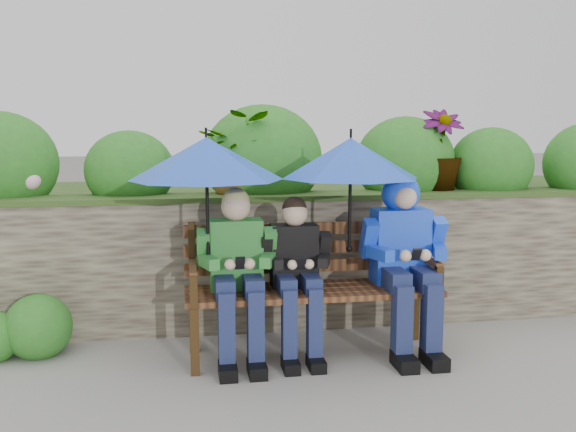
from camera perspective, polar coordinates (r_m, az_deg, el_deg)
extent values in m
plane|color=gray|center=(4.40, 0.22, -12.52)|extent=(60.00, 60.00, 0.00)
cube|color=#453B31|center=(4.98, -1.22, -4.10)|extent=(8.00, 0.40, 1.00)
cube|color=#25381C|center=(4.89, -1.24, 1.74)|extent=(8.00, 0.42, 0.04)
cube|color=#25381C|center=(6.15, -2.82, -1.96)|extent=(8.00, 2.00, 0.96)
ellipsoid|color=#2A5F21|center=(5.07, -13.90, 3.94)|extent=(0.68, 0.55, 0.61)
ellipsoid|color=#2A5F21|center=(5.12, -2.25, 5.11)|extent=(0.95, 0.76, 0.86)
ellipsoid|color=#2A5F21|center=(5.40, 10.38, 4.75)|extent=(0.83, 0.67, 0.75)
ellipsoid|color=#2A5F21|center=(5.60, 17.61, 4.26)|extent=(0.71, 0.57, 0.64)
sphere|color=#F0B3C9|center=(5.05, -21.87, 2.96)|extent=(0.14, 0.14, 0.14)
sphere|color=#F0B3C9|center=(5.03, 1.92, 3.51)|extent=(0.14, 0.14, 0.14)
sphere|color=#F0B3C9|center=(5.50, 17.02, 3.55)|extent=(0.14, 0.14, 0.14)
imported|color=#2A5F21|center=(4.94, -4.69, 5.67)|extent=(0.57, 0.49, 0.63)
imported|color=#2A5F21|center=(5.33, 13.34, 5.77)|extent=(0.36, 0.36, 0.65)
sphere|color=#2A5F21|center=(4.72, -21.32, -9.19)|extent=(0.45, 0.45, 0.45)
cube|color=#31210E|center=(4.10, -8.29, -11.01)|extent=(0.06, 0.06, 0.43)
cube|color=#31210E|center=(4.51, -8.40, -9.25)|extent=(0.06, 0.06, 0.43)
cube|color=#31210E|center=(4.42, 13.15, -9.74)|extent=(0.06, 0.06, 0.43)
cube|color=#31210E|center=(4.80, 11.18, -8.25)|extent=(0.06, 0.06, 0.43)
cube|color=#402315|center=(4.15, 2.78, -7.35)|extent=(1.71, 0.09, 0.04)
cube|color=#402315|center=(4.27, 2.43, -6.92)|extent=(1.71, 0.09, 0.04)
cube|color=#402315|center=(4.38, 2.10, -6.51)|extent=(1.71, 0.09, 0.04)
cube|color=#402315|center=(4.50, 1.78, -6.12)|extent=(1.71, 0.09, 0.04)
cube|color=#31210E|center=(4.41, -8.53, -3.59)|extent=(0.05, 0.05, 0.47)
cube|color=#402315|center=(4.19, -8.47, -4.60)|extent=(0.05, 0.44, 0.04)
cube|color=#31210E|center=(4.01, -8.38, -6.72)|extent=(0.05, 0.05, 0.21)
cube|color=#31210E|center=(4.71, 11.25, -2.92)|extent=(0.05, 0.05, 0.47)
cube|color=#402315|center=(4.50, 12.28, -3.82)|extent=(0.05, 0.44, 0.04)
cube|color=#31210E|center=(4.33, 13.28, -5.73)|extent=(0.05, 0.05, 0.21)
cube|color=#402315|center=(4.52, 1.66, -4.45)|extent=(1.71, 0.03, 0.09)
cube|color=#402315|center=(4.50, 1.67, -2.80)|extent=(1.71, 0.03, 0.09)
cube|color=#402315|center=(4.47, 1.68, -1.13)|extent=(1.71, 0.03, 0.09)
cube|color=#38823C|center=(4.29, -4.64, -3.39)|extent=(0.35, 0.20, 0.47)
sphere|color=#D5AF90|center=(4.22, -4.67, 0.83)|extent=(0.19, 0.19, 0.19)
sphere|color=tan|center=(4.23, -4.68, 1.30)|extent=(0.18, 0.18, 0.18)
cube|color=#0F1442|center=(4.16, -5.68, -6.19)|extent=(0.12, 0.33, 0.12)
cube|color=#0F1442|center=(4.08, -5.48, -10.33)|extent=(0.10, 0.11, 0.53)
cube|color=black|center=(4.10, -5.38, -13.54)|extent=(0.11, 0.22, 0.08)
cube|color=#0F1442|center=(4.18, -3.17, -6.11)|extent=(0.12, 0.33, 0.12)
cube|color=#0F1442|center=(4.10, -2.89, -10.23)|extent=(0.10, 0.11, 0.53)
cube|color=black|center=(4.12, -2.77, -13.43)|extent=(0.11, 0.22, 0.08)
cube|color=#38823C|center=(4.22, -7.55, -2.79)|extent=(0.08, 0.19, 0.26)
cube|color=#38823C|center=(4.10, -7.05, -4.10)|extent=(0.13, 0.22, 0.07)
sphere|color=#D5AF90|center=(4.02, -5.18, -4.32)|extent=(0.07, 0.07, 0.07)
cube|color=#38823C|center=(4.25, -1.65, -2.63)|extent=(0.08, 0.19, 0.26)
cube|color=#38823C|center=(4.13, -1.82, -3.95)|extent=(0.13, 0.22, 0.07)
sphere|color=#D5AF90|center=(4.03, -3.44, -4.27)|extent=(0.07, 0.07, 0.07)
cube|color=black|center=(4.01, -4.30, -4.19)|extent=(0.06, 0.07, 0.09)
cube|color=black|center=(4.34, 0.54, -3.53)|extent=(0.31, 0.18, 0.42)
sphere|color=#D5AF90|center=(4.28, 0.60, 0.23)|extent=(0.17, 0.17, 0.17)
sphere|color=black|center=(4.28, 0.57, 0.65)|extent=(0.17, 0.17, 0.17)
cube|color=#0F1442|center=(4.22, -0.22, -6.03)|extent=(0.11, 0.29, 0.11)
cube|color=#0F1442|center=(4.16, 0.11, -9.99)|extent=(0.09, 0.10, 0.52)
cube|color=black|center=(4.18, 0.23, -13.13)|extent=(0.10, 0.20, 0.07)
cube|color=#0F1442|center=(4.25, 1.99, -5.94)|extent=(0.11, 0.29, 0.11)
cube|color=#0F1442|center=(4.19, 2.37, -9.87)|extent=(0.09, 0.10, 0.52)
cube|color=black|center=(4.21, 2.51, -12.99)|extent=(0.10, 0.20, 0.07)
cube|color=black|center=(4.26, -1.97, -3.01)|extent=(0.07, 0.17, 0.23)
cube|color=black|center=(4.16, -1.37, -4.17)|extent=(0.12, 0.19, 0.06)
sphere|color=#D5AF90|center=(4.10, 0.38, -4.36)|extent=(0.06, 0.06, 0.06)
cube|color=black|center=(4.33, 3.23, -2.84)|extent=(0.07, 0.17, 0.23)
cube|color=black|center=(4.22, 3.21, -4.01)|extent=(0.12, 0.19, 0.06)
sphere|color=#D5AF90|center=(4.12, 1.90, -4.30)|extent=(0.06, 0.06, 0.06)
cube|color=black|center=(4.10, 1.17, -4.23)|extent=(0.06, 0.07, 0.09)
cube|color=#1925C5|center=(4.52, 9.92, -2.59)|extent=(0.38, 0.22, 0.51)
sphere|color=#D5AF90|center=(4.45, 10.12, 1.83)|extent=(0.21, 0.21, 0.21)
sphere|color=#1925C5|center=(4.48, 9.99, 2.00)|extent=(0.27, 0.27, 0.27)
sphere|color=#D5AF90|center=(4.40, 10.35, 1.63)|extent=(0.16, 0.16, 0.16)
cube|color=#0F1442|center=(4.36, 9.39, -5.52)|extent=(0.13, 0.36, 0.13)
cube|color=#0F1442|center=(4.27, 10.08, -9.53)|extent=(0.11, 0.12, 0.53)
cube|color=black|center=(4.28, 10.32, -12.62)|extent=(0.12, 0.25, 0.09)
cube|color=#0F1442|center=(4.43, 11.86, -5.37)|extent=(0.13, 0.36, 0.13)
cube|color=#0F1442|center=(4.34, 12.63, -9.32)|extent=(0.11, 0.12, 0.53)
cube|color=black|center=(4.35, 12.87, -12.35)|extent=(0.12, 0.25, 0.09)
cube|color=#1925C5|center=(4.38, 7.21, -1.97)|extent=(0.09, 0.20, 0.29)
cube|color=#1925C5|center=(4.27, 8.18, -3.33)|extent=(0.14, 0.24, 0.08)
sphere|color=#D5AF90|center=(4.22, 10.41, -3.51)|extent=(0.08, 0.08, 0.08)
cube|color=#1925C5|center=(4.54, 13.04, -1.77)|extent=(0.09, 0.20, 0.29)
cube|color=#1925C5|center=(4.41, 13.32, -3.10)|extent=(0.14, 0.24, 0.08)
sphere|color=#D5AF90|center=(4.27, 12.11, -3.43)|extent=(0.08, 0.08, 0.08)
cube|color=black|center=(4.23, 11.32, -3.35)|extent=(0.06, 0.07, 0.09)
cone|color=blue|center=(4.09, -7.26, 5.07)|extent=(0.98, 0.98, 0.27)
cylinder|color=black|center=(4.08, -7.30, 7.38)|extent=(0.02, 0.02, 0.06)
cylinder|color=black|center=(4.11, -7.18, 0.65)|extent=(0.02, 0.02, 0.64)
sphere|color=black|center=(4.17, -7.11, -3.68)|extent=(0.04, 0.04, 0.04)
cone|color=blue|center=(4.27, 5.58, 5.14)|extent=(0.93, 0.93, 0.27)
cylinder|color=black|center=(4.27, 5.61, 7.33)|extent=(0.02, 0.02, 0.06)
cylinder|color=black|center=(4.30, 5.53, 1.09)|extent=(0.02, 0.02, 0.61)
sphere|color=black|center=(4.35, 5.47, -2.90)|extent=(0.04, 0.04, 0.04)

